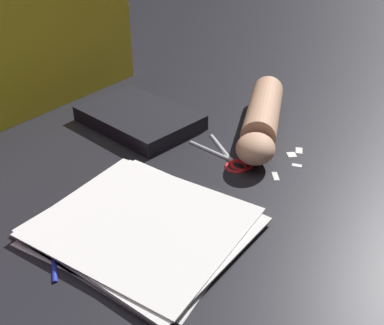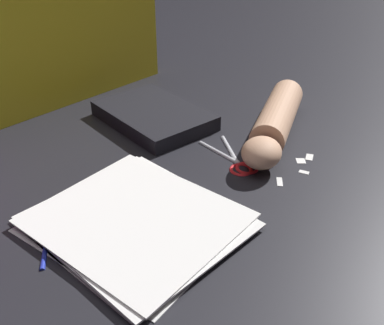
{
  "view_description": "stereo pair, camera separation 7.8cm",
  "coord_description": "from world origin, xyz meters",
  "px_view_note": "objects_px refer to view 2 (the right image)",
  "views": [
    {
      "loc": [
        -0.51,
        -0.39,
        0.46
      ],
      "look_at": [
        0.04,
        -0.02,
        0.06
      ],
      "focal_mm": 42.0,
      "sensor_mm": 36.0,
      "label": 1
    },
    {
      "loc": [
        -0.46,
        -0.45,
        0.46
      ],
      "look_at": [
        0.04,
        -0.02,
        0.06
      ],
      "focal_mm": 42.0,
      "sensor_mm": 36.0,
      "label": 2
    }
  ],
  "objects_px": {
    "paper_stack": "(136,221)",
    "book_closed": "(154,116)",
    "scissors": "(236,160)",
    "hand_forearm": "(275,122)"
  },
  "relations": [
    {
      "from": "book_closed",
      "to": "hand_forearm",
      "type": "bearing_deg",
      "value": -65.41
    },
    {
      "from": "paper_stack",
      "to": "scissors",
      "type": "bearing_deg",
      "value": -2.11
    },
    {
      "from": "paper_stack",
      "to": "book_closed",
      "type": "height_order",
      "value": "book_closed"
    },
    {
      "from": "scissors",
      "to": "hand_forearm",
      "type": "relative_size",
      "value": 0.46
    },
    {
      "from": "book_closed",
      "to": "scissors",
      "type": "height_order",
      "value": "book_closed"
    },
    {
      "from": "paper_stack",
      "to": "book_closed",
      "type": "bearing_deg",
      "value": 40.06
    },
    {
      "from": "scissors",
      "to": "hand_forearm",
      "type": "height_order",
      "value": "hand_forearm"
    },
    {
      "from": "book_closed",
      "to": "scissors",
      "type": "xyz_separation_m",
      "value": [
        -0.02,
        -0.25,
        -0.01
      ]
    },
    {
      "from": "paper_stack",
      "to": "hand_forearm",
      "type": "distance_m",
      "value": 0.4
    },
    {
      "from": "book_closed",
      "to": "hand_forearm",
      "type": "distance_m",
      "value": 0.28
    }
  ]
}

